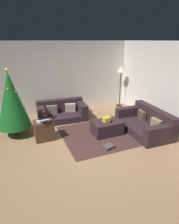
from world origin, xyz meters
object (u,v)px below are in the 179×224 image
object	(u,v)px
side_table	(44,130)
book_stack	(108,147)
ottoman	(107,128)
tv_remote	(110,122)
couch_right	(146,123)
laptop	(44,120)
christmas_tree	(11,100)
corner_lamp	(121,72)
gift_box	(106,119)
couch_left	(62,112)

from	to	relation	value
side_table	book_stack	distance (m)	1.84
ottoman	tv_remote	world-z (taller)	tv_remote
couch_right	laptop	distance (m)	3.03
christmas_tree	corner_lamp	bearing A→B (deg)	14.90
tv_remote	corner_lamp	distance (m)	2.85
christmas_tree	book_stack	size ratio (longest dim) A/B	6.24
ottoman	corner_lamp	size ratio (longest dim) A/B	0.52
side_table	corner_lamp	xyz separation A→B (m)	(3.43, 1.68, 1.15)
gift_box	book_stack	world-z (taller)	gift_box
christmas_tree	side_table	xyz separation A→B (m)	(0.72, -0.58, -0.79)
corner_lamp	tv_remote	bearing A→B (deg)	-126.67
christmas_tree	laptop	distance (m)	1.07
ottoman	christmas_tree	bearing A→B (deg)	159.02
couch_left	couch_right	world-z (taller)	couch_right
couch_left	laptop	bearing A→B (deg)	60.81
ottoman	gift_box	distance (m)	0.26
laptop	book_stack	world-z (taller)	laptop
couch_right	christmas_tree	xyz separation A→B (m)	(-3.68, 1.25, 0.80)
couch_right	christmas_tree	distance (m)	3.97
couch_left	gift_box	xyz separation A→B (m)	(0.93, -1.61, 0.20)
gift_box	couch_right	bearing A→B (deg)	-14.38
side_table	book_stack	xyz separation A→B (m)	(1.43, -1.13, -0.23)
gift_box	tv_remote	distance (m)	0.13
christmas_tree	side_table	world-z (taller)	christmas_tree
ottoman	gift_box	world-z (taller)	gift_box
ottoman	book_stack	size ratio (longest dim) A/B	2.77
gift_box	tv_remote	world-z (taller)	gift_box
christmas_tree	gift_box	bearing A→B (deg)	-20.87
tv_remote	christmas_tree	distance (m)	2.84
couch_right	ottoman	xyz separation A→B (m)	(-1.19, 0.30, -0.07)
couch_left	side_table	xyz separation A→B (m)	(-0.82, -1.24, 0.01)
couch_right	tv_remote	bearing A→B (deg)	81.50
christmas_tree	book_stack	distance (m)	2.93
couch_left	tv_remote	xyz separation A→B (m)	(1.02, -1.69, 0.14)
christmas_tree	book_stack	bearing A→B (deg)	-38.31
christmas_tree	tv_remote	bearing A→B (deg)	-21.91
couch_left	couch_right	bearing A→B (deg)	141.07
book_stack	corner_lamp	xyz separation A→B (m)	(2.00, 2.81, 1.37)
gift_box	corner_lamp	distance (m)	2.82
laptop	book_stack	xyz separation A→B (m)	(1.43, -1.07, -0.56)
book_stack	couch_left	bearing A→B (deg)	104.49
couch_left	laptop	world-z (taller)	laptop
laptop	book_stack	distance (m)	1.87
christmas_tree	corner_lamp	world-z (taller)	christmas_tree
laptop	corner_lamp	size ratio (longest dim) A/B	0.26
couch_left	side_table	world-z (taller)	couch_left
couch_right	laptop	size ratio (longest dim) A/B	4.31
tv_remote	christmas_tree	bearing A→B (deg)	164.62
couch_right	ottoman	bearing A→B (deg)	78.70
tv_remote	laptop	xyz separation A→B (m)	(-1.83, 0.40, 0.20)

